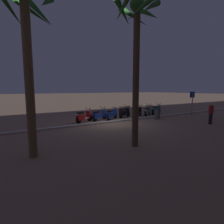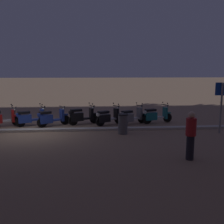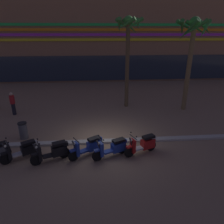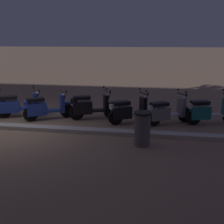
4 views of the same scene
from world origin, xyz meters
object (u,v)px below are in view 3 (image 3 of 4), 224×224
object	(u,v)px
palm_tree_far_corner	(128,40)
palm_tree_near_sign	(192,41)
scooter_blue_mid_front	(113,148)
litter_bin	(23,131)
scooter_red_gap_after_mid	(143,144)
pedestrian_by_palm_tree	(13,103)
scooter_black_second_in_line	(53,152)
scooter_blue_mid_centre	(89,147)
scooter_black_lead_nearest	(23,150)

from	to	relation	value
palm_tree_far_corner	palm_tree_near_sign	bearing A→B (deg)	-13.24
scooter_blue_mid_front	litter_bin	world-z (taller)	scooter_blue_mid_front
scooter_red_gap_after_mid	pedestrian_by_palm_tree	distance (m)	9.87
pedestrian_by_palm_tree	litter_bin	size ratio (longest dim) A/B	1.72
scooter_blue_mid_front	scooter_red_gap_after_mid	bearing A→B (deg)	6.01
scooter_black_second_in_line	scooter_red_gap_after_mid	distance (m)	4.22
scooter_black_second_in_line	scooter_blue_mid_centre	distance (m)	1.63
scooter_blue_mid_centre	pedestrian_by_palm_tree	distance (m)	7.86
scooter_red_gap_after_mid	palm_tree_near_sign	xyz separation A→B (m)	(4.43, 5.78, 4.46)
pedestrian_by_palm_tree	palm_tree_near_sign	bearing A→B (deg)	0.48
scooter_black_lead_nearest	scooter_blue_mid_centre	xyz separation A→B (m)	(3.04, 0.06, 0.01)
scooter_red_gap_after_mid	scooter_blue_mid_centre	bearing A→B (deg)	179.31
scooter_black_lead_nearest	scooter_black_second_in_line	bearing A→B (deg)	-10.64
scooter_blue_mid_front	pedestrian_by_palm_tree	world-z (taller)	pedestrian_by_palm_tree
palm_tree_far_corner	pedestrian_by_palm_tree	size ratio (longest dim) A/B	4.03
scooter_black_lead_nearest	scooter_black_second_in_line	size ratio (longest dim) A/B	0.92
scooter_black_lead_nearest	scooter_red_gap_after_mid	distance (m)	5.65
scooter_blue_mid_front	scooter_black_second_in_line	bearing A→B (deg)	-177.03
scooter_blue_mid_front	scooter_red_gap_after_mid	xyz separation A→B (m)	(1.48, 0.16, 0.02)
scooter_black_second_in_line	litter_bin	bearing A→B (deg)	131.93
scooter_black_second_in_line	palm_tree_near_sign	xyz separation A→B (m)	(8.64, 6.08, 4.46)
scooter_black_second_in_line	litter_bin	world-z (taller)	scooter_black_second_in_line
scooter_black_lead_nearest	scooter_red_gap_after_mid	world-z (taller)	same
scooter_blue_mid_centre	scooter_blue_mid_front	distance (m)	1.15
scooter_black_lead_nearest	palm_tree_far_corner	xyz separation A→B (m)	(5.83, 6.81, 4.56)
scooter_black_second_in_line	pedestrian_by_palm_tree	bearing A→B (deg)	122.80
scooter_blue_mid_centre	scooter_blue_mid_front	bearing A→B (deg)	-9.40
scooter_blue_mid_front	palm_tree_near_sign	xyz separation A→B (m)	(5.92, 5.94, 4.48)
scooter_black_second_in_line	scooter_blue_mid_centre	bearing A→B (deg)	11.68
scooter_red_gap_after_mid	litter_bin	size ratio (longest dim) A/B	1.78
scooter_black_lead_nearest	litter_bin	distance (m)	2.08
scooter_red_gap_after_mid	pedestrian_by_palm_tree	bearing A→B (deg)	144.82
scooter_blue_mid_centre	palm_tree_far_corner	size ratio (longest dim) A/B	0.25
scooter_blue_mid_centre	scooter_red_gap_after_mid	distance (m)	2.62
scooter_red_gap_after_mid	litter_bin	xyz separation A→B (m)	(-6.24, 1.97, 0.02)
scooter_black_lead_nearest	scooter_black_second_in_line	world-z (taller)	same
palm_tree_near_sign	litter_bin	bearing A→B (deg)	-160.35
scooter_blue_mid_centre	pedestrian_by_palm_tree	size ratio (longest dim) A/B	0.99
scooter_black_lead_nearest	scooter_red_gap_after_mid	xyz separation A→B (m)	(5.65, 0.03, 0.02)
scooter_black_second_in_line	palm_tree_far_corner	xyz separation A→B (m)	(4.38, 7.08, 4.53)
palm_tree_near_sign	palm_tree_far_corner	bearing A→B (deg)	166.76
scooter_black_second_in_line	palm_tree_near_sign	world-z (taller)	palm_tree_near_sign
scooter_black_second_in_line	scooter_red_gap_after_mid	bearing A→B (deg)	4.05
scooter_black_lead_nearest	palm_tree_near_sign	size ratio (longest dim) A/B	0.24
scooter_blue_mid_centre	palm_tree_near_sign	bearing A→B (deg)	39.22
scooter_blue_mid_centre	palm_tree_far_corner	world-z (taller)	palm_tree_far_corner
scooter_black_second_in_line	palm_tree_near_sign	bearing A→B (deg)	35.14
scooter_red_gap_after_mid	scooter_black_lead_nearest	bearing A→B (deg)	-179.74
scooter_blue_mid_front	palm_tree_far_corner	world-z (taller)	palm_tree_far_corner
palm_tree_far_corner	pedestrian_by_palm_tree	world-z (taller)	palm_tree_far_corner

